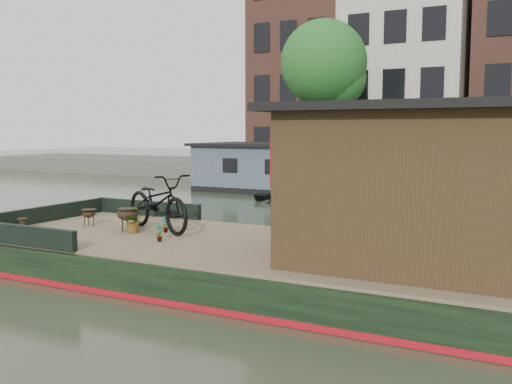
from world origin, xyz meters
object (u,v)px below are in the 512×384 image
at_px(cabin, 415,183).
at_px(brazier_rear, 89,218).
at_px(bicycle, 158,202).
at_px(dinghy, 294,193).
at_px(potted_plant_a, 165,224).
at_px(brazier_front, 128,219).

xyz_separation_m(cabin, brazier_rear, (-6.82, 0.12, -1.05)).
relative_size(bicycle, dinghy, 0.75).
height_order(potted_plant_a, dinghy, potted_plant_a).
height_order(brazier_front, brazier_rear, brazier_front).
bearing_deg(cabin, dinghy, 121.95).
bearing_deg(brazier_rear, cabin, -1.04).
bearing_deg(cabin, bicycle, 176.07).
relative_size(brazier_front, dinghy, 0.16).
relative_size(cabin, brazier_front, 8.69).
bearing_deg(potted_plant_a, cabin, -2.95).
distance_m(brazier_rear, dinghy, 10.62).
height_order(potted_plant_a, brazier_front, brazier_front).
bearing_deg(brazier_rear, dinghy, 89.29).
height_order(cabin, potted_plant_a, cabin).
height_order(bicycle, brazier_rear, bicycle).
xyz_separation_m(potted_plant_a, dinghy, (-1.76, 10.47, -0.52)).
bearing_deg(bicycle, dinghy, 31.37).
height_order(cabin, brazier_front, cabin).
distance_m(cabin, potted_plant_a, 5.05).
height_order(cabin, brazier_rear, cabin).
bearing_deg(potted_plant_a, brazier_rear, -176.06).
relative_size(potted_plant_a, dinghy, 0.12).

